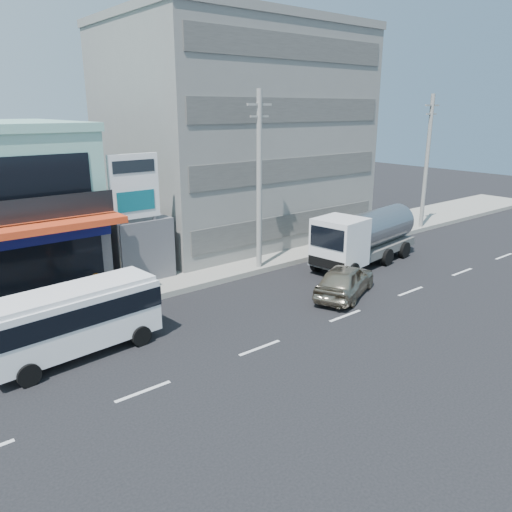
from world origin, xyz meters
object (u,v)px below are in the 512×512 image
(utility_pole_far, at_px, (427,163))
(minibus, at_px, (74,316))
(concrete_building, at_px, (235,138))
(sedan, at_px, (345,280))
(motorcycle_rider, at_px, (100,309))
(satellite_dish, at_px, (130,214))
(tanker_truck, at_px, (364,237))
(utility_pole_near, at_px, (259,182))
(billboard, at_px, (135,194))

(utility_pole_far, relative_size, minibus, 1.53)
(concrete_building, distance_m, sedan, 14.95)
(minibus, distance_m, motorcycle_rider, 2.69)
(satellite_dish, bearing_deg, tanker_truck, -28.97)
(motorcycle_rider, bearing_deg, concrete_building, 33.09)
(concrete_building, xyz_separation_m, satellite_dish, (-10.00, -4.00, -3.42))
(concrete_building, xyz_separation_m, utility_pole_near, (-4.00, -7.60, -1.85))
(billboard, bearing_deg, sedan, -45.23)
(billboard, relative_size, utility_pole_near, 0.69)
(utility_pole_far, bearing_deg, billboard, 175.43)
(utility_pole_far, bearing_deg, satellite_dish, 170.71)
(satellite_dish, height_order, billboard, billboard)
(billboard, xyz_separation_m, tanker_truck, (12.15, -4.65, -3.20))
(utility_pole_far, bearing_deg, sedan, -159.46)
(billboard, bearing_deg, minibus, -134.86)
(satellite_dish, height_order, sedan, satellite_dish)
(billboard, relative_size, sedan, 1.44)
(satellite_dish, bearing_deg, billboard, -105.52)
(satellite_dish, xyz_separation_m, utility_pole_near, (6.00, -3.60, 1.57))
(utility_pole_near, bearing_deg, motorcycle_rider, -171.23)
(satellite_dish, relative_size, utility_pole_near, 0.15)
(satellite_dish, distance_m, minibus, 9.32)
(utility_pole_near, relative_size, minibus, 1.53)
(motorcycle_rider, bearing_deg, tanker_truck, -4.74)
(billboard, relative_size, minibus, 1.06)
(concrete_building, distance_m, motorcycle_rider, 17.87)
(concrete_building, distance_m, tanker_truck, 11.82)
(minibus, xyz_separation_m, sedan, (12.64, -2.19, -0.77))
(satellite_dish, distance_m, sedan, 11.87)
(billboard, relative_size, tanker_truck, 0.82)
(minibus, height_order, motorcycle_rider, minibus)
(satellite_dish, bearing_deg, minibus, -129.09)
(concrete_building, bearing_deg, sedan, -103.16)
(billboard, bearing_deg, motorcycle_rider, -136.57)
(minibus, distance_m, tanker_truck, 17.41)
(minibus, bearing_deg, billboard, 45.14)
(utility_pole_far, distance_m, tanker_truck, 11.27)
(utility_pole_near, relative_size, utility_pole_far, 1.00)
(utility_pole_near, distance_m, motorcycle_rider, 11.05)
(utility_pole_near, height_order, sedan, utility_pole_near)
(sedan, bearing_deg, utility_pole_far, -92.64)
(sedan, bearing_deg, satellite_dish, 13.51)
(concrete_building, relative_size, motorcycle_rider, 6.60)
(billboard, height_order, minibus, billboard)
(billboard, relative_size, utility_pole_far, 0.69)
(utility_pole_far, bearing_deg, concrete_building, 147.65)
(sedan, bearing_deg, tanker_truck, -82.60)
(sedan, bearing_deg, billboard, 21.59)
(utility_pole_far, bearing_deg, minibus, -172.87)
(utility_pole_near, xyz_separation_m, tanker_truck, (5.65, -2.85, -3.42))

